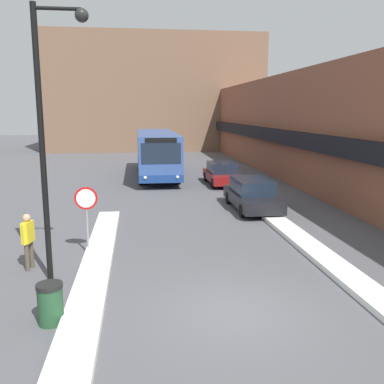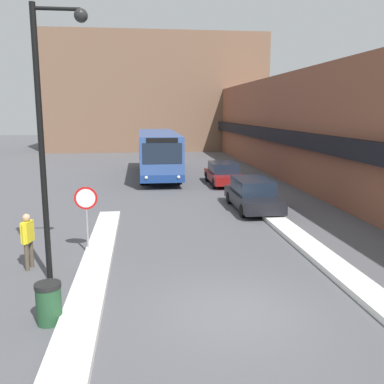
% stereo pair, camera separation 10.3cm
% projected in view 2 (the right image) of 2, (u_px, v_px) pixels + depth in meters
% --- Properties ---
extents(ground_plane, '(160.00, 160.00, 0.00)m').
position_uv_depth(ground_plane, '(236.00, 313.00, 10.16)').
color(ground_plane, '#515156').
extents(building_row_right, '(5.50, 60.00, 7.22)m').
position_uv_depth(building_row_right, '(293.00, 125.00, 34.08)').
color(building_row_right, brown).
rests_on(building_row_right, ground_plane).
extents(building_backdrop_far, '(26.00, 8.00, 13.66)m').
position_uv_depth(building_backdrop_far, '(157.00, 94.00, 52.40)').
color(building_backdrop_far, brown).
rests_on(building_backdrop_far, ground_plane).
extents(snow_bank_left, '(0.90, 13.59, 0.21)m').
position_uv_depth(snow_bank_left, '(95.00, 266.00, 12.90)').
color(snow_bank_left, silver).
rests_on(snow_bank_left, ground_plane).
extents(snow_bank_right, '(0.90, 12.07, 0.18)m').
position_uv_depth(snow_bank_right, '(332.00, 264.00, 13.13)').
color(snow_bank_right, silver).
rests_on(snow_bank_right, ground_plane).
extents(city_bus, '(2.73, 11.99, 3.21)m').
position_uv_depth(city_bus, '(158.00, 152.00, 31.19)').
color(city_bus, '#335193').
rests_on(city_bus, ground_plane).
extents(parked_car_front, '(1.89, 4.79, 1.50)m').
position_uv_depth(parked_car_front, '(253.00, 194.00, 20.73)').
color(parked_car_front, black).
rests_on(parked_car_front, ground_plane).
extents(parked_car_middle, '(1.91, 4.58, 1.43)m').
position_uv_depth(parked_car_middle, '(223.00, 173.00, 27.90)').
color(parked_car_middle, maroon).
rests_on(parked_car_middle, ground_plane).
extents(stop_sign, '(0.76, 0.08, 2.27)m').
position_uv_depth(stop_sign, '(86.00, 205.00, 14.15)').
color(stop_sign, gray).
rests_on(stop_sign, ground_plane).
extents(street_lamp, '(1.46, 0.36, 7.45)m').
position_uv_depth(street_lamp, '(49.00, 118.00, 11.40)').
color(street_lamp, black).
rests_on(street_lamp, ground_plane).
extents(pedestrian, '(0.31, 0.55, 1.72)m').
position_uv_depth(pedestrian, '(28.00, 236.00, 12.82)').
color(pedestrian, brown).
rests_on(pedestrian, ground_plane).
extents(trash_bin, '(0.59, 0.59, 0.95)m').
position_uv_depth(trash_bin, '(49.00, 303.00, 9.59)').
color(trash_bin, '#234C2D').
rests_on(trash_bin, ground_plane).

